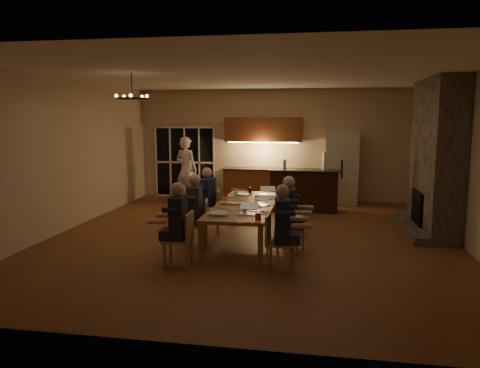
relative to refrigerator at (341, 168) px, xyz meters
name	(u,v)px	position (x,y,z in m)	size (l,w,h in m)	color
floor	(252,238)	(-1.90, -4.15, -1.00)	(9.00, 9.00, 0.00)	brown
back_wall	(275,145)	(-1.90, 0.37, 0.60)	(8.00, 0.04, 3.20)	tan
left_wall	(64,156)	(-5.92, -4.15, 0.60)	(0.04, 9.00, 3.20)	tan
right_wall	(470,162)	(2.12, -4.15, 0.60)	(0.04, 9.00, 3.20)	tan
ceiling	(252,74)	(-1.90, -4.15, 2.22)	(8.00, 9.00, 0.04)	white
french_doors	(185,162)	(-4.60, 0.32, 0.05)	(1.86, 0.08, 2.10)	black
fireplace	(436,156)	(1.80, -2.95, 0.60)	(0.58, 2.50, 3.20)	#6E6456
kitchenette	(263,159)	(-2.20, 0.05, 0.20)	(2.24, 0.68, 2.40)	brown
refrigerator	(341,168)	(0.00, 0.00, 0.00)	(0.90, 0.68, 2.00)	beige
dining_table	(245,223)	(-1.97, -4.47, -0.62)	(1.10, 3.13, 0.75)	#AD6D45
bar_island	(304,190)	(-0.97, -1.23, -0.46)	(1.80, 0.68, 1.08)	black
chair_left_near	(178,239)	(-2.82, -6.10, -0.55)	(0.44, 0.44, 0.89)	tan
chair_left_mid	(196,224)	(-2.82, -5.00, -0.55)	(0.44, 0.44, 0.89)	tan
chair_left_far	(209,211)	(-2.85, -3.84, -0.55)	(0.44, 0.44, 0.89)	tan
chair_right_near	(280,242)	(-1.16, -6.00, -0.55)	(0.44, 0.44, 0.89)	tan
chair_right_mid	(291,228)	(-1.06, -5.01, -0.55)	(0.44, 0.44, 0.89)	tan
chair_right_far	(292,215)	(-1.11, -3.86, -0.55)	(0.44, 0.44, 0.89)	tan
person_left_near	(178,224)	(-2.81, -6.09, -0.31)	(0.60, 0.60, 1.38)	#22242C
person_right_near	(282,228)	(-1.14, -6.04, -0.31)	(0.60, 0.60, 1.38)	navy
person_left_mid	(195,211)	(-2.84, -4.99, -0.31)	(0.60, 0.60, 1.38)	#3A3E45
person_right_mid	(288,214)	(-1.11, -4.99, -0.31)	(0.60, 0.60, 1.38)	#22242C
person_left_far	(207,200)	(-2.88, -3.89, -0.31)	(0.60, 0.60, 1.38)	navy
standing_person	(186,169)	(-4.34, -0.45, -0.07)	(0.68, 0.44, 1.86)	white
chandelier	(132,98)	(-3.99, -5.01, 1.75)	(0.60, 0.60, 0.03)	black
laptop_a	(219,208)	(-2.26, -5.51, -0.14)	(0.32, 0.28, 0.23)	silver
laptop_b	(248,208)	(-1.78, -5.39, -0.14)	(0.32, 0.28, 0.23)	silver
laptop_c	(231,198)	(-2.27, -4.45, -0.14)	(0.32, 0.28, 0.23)	silver
laptop_d	(260,199)	(-1.68, -4.54, -0.14)	(0.32, 0.28, 0.23)	silver
laptop_e	(243,190)	(-2.20, -3.41, -0.14)	(0.32, 0.28, 0.23)	silver
laptop_f	(268,190)	(-1.67, -3.37, -0.14)	(0.32, 0.28, 0.23)	silver
mug_front	(240,205)	(-2.01, -4.88, -0.20)	(0.07, 0.07, 0.10)	white
mug_mid	(257,197)	(-1.83, -3.96, -0.20)	(0.08, 0.08, 0.10)	white
mug_back	(235,194)	(-2.33, -3.62, -0.20)	(0.08, 0.08, 0.10)	white
redcup_near	(258,216)	(-1.55, -5.79, -0.19)	(0.10, 0.10, 0.12)	red
redcup_mid	(226,197)	(-2.44, -4.09, -0.19)	(0.08, 0.08, 0.12)	red
can_silver	(245,208)	(-1.87, -5.15, -0.19)	(0.06, 0.06, 0.12)	#B2B2B7
can_cola	(250,190)	(-2.09, -3.12, -0.19)	(0.07, 0.07, 0.12)	#3F0F0C
plate_near	(258,210)	(-1.65, -5.08, -0.24)	(0.26, 0.26, 0.02)	white
plate_left	(220,213)	(-2.28, -5.41, -0.24)	(0.26, 0.26, 0.02)	white
plate_far	(273,198)	(-1.52, -3.76, -0.24)	(0.23, 0.23, 0.02)	white
notepad	(241,221)	(-1.79, -5.98, -0.24)	(0.16, 0.23, 0.01)	white
bar_bottle	(285,164)	(-1.48, -1.20, 0.20)	(0.08, 0.08, 0.24)	#99999E
bar_blender	(326,161)	(-0.44, -1.19, 0.30)	(0.14, 0.14, 0.45)	silver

